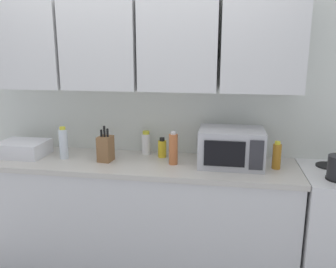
{
  "coord_description": "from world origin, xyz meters",
  "views": [
    {
      "loc": [
        0.68,
        -2.85,
        1.75
      ],
      "look_at": [
        0.23,
        -0.25,
        1.12
      ],
      "focal_mm": 37.47,
      "sensor_mm": 36.0,
      "label": 1
    }
  ],
  "objects_px": {
    "knife_block": "(106,148)",
    "bottle_amber_vinegar": "(277,156)",
    "dish_rack": "(23,148)",
    "bottle_clear_tall": "(63,143)",
    "bottle_white_jar": "(146,143)",
    "bottle_spice_jar": "(173,149)",
    "microwave": "(231,147)",
    "bottle_yellow_mustard": "(162,148)"
  },
  "relations": [
    {
      "from": "microwave",
      "to": "bottle_amber_vinegar",
      "type": "xyz_separation_m",
      "value": [
        0.33,
        -0.03,
        -0.04
      ]
    },
    {
      "from": "bottle_white_jar",
      "to": "bottle_amber_vinegar",
      "type": "bearing_deg",
      "value": -11.58
    },
    {
      "from": "bottle_spice_jar",
      "to": "knife_block",
      "type": "bearing_deg",
      "value": -178.67
    },
    {
      "from": "microwave",
      "to": "bottle_amber_vinegar",
      "type": "height_order",
      "value": "microwave"
    },
    {
      "from": "knife_block",
      "to": "bottle_clear_tall",
      "type": "distance_m",
      "value": 0.36
    },
    {
      "from": "dish_rack",
      "to": "bottle_white_jar",
      "type": "bearing_deg",
      "value": 12.4
    },
    {
      "from": "bottle_yellow_mustard",
      "to": "bottle_spice_jar",
      "type": "relative_size",
      "value": 0.63
    },
    {
      "from": "dish_rack",
      "to": "knife_block",
      "type": "bearing_deg",
      "value": -2.19
    },
    {
      "from": "bottle_clear_tall",
      "to": "bottle_spice_jar",
      "type": "bearing_deg",
      "value": 0.17
    },
    {
      "from": "bottle_yellow_mustard",
      "to": "knife_block",
      "type": "bearing_deg",
      "value": -156.84
    },
    {
      "from": "microwave",
      "to": "dish_rack",
      "type": "bearing_deg",
      "value": -178.82
    },
    {
      "from": "dish_rack",
      "to": "bottle_yellow_mustard",
      "type": "xyz_separation_m",
      "value": [
        1.15,
        0.15,
        0.01
      ]
    },
    {
      "from": "dish_rack",
      "to": "bottle_yellow_mustard",
      "type": "height_order",
      "value": "bottle_yellow_mustard"
    },
    {
      "from": "dish_rack",
      "to": "bottle_amber_vinegar",
      "type": "xyz_separation_m",
      "value": [
        2.03,
        0.01,
        0.04
      ]
    },
    {
      "from": "dish_rack",
      "to": "bottle_spice_jar",
      "type": "height_order",
      "value": "bottle_spice_jar"
    },
    {
      "from": "bottle_white_jar",
      "to": "bottle_spice_jar",
      "type": "height_order",
      "value": "bottle_spice_jar"
    },
    {
      "from": "dish_rack",
      "to": "knife_block",
      "type": "height_order",
      "value": "knife_block"
    },
    {
      "from": "dish_rack",
      "to": "bottle_yellow_mustard",
      "type": "relative_size",
      "value": 2.33
    },
    {
      "from": "bottle_yellow_mustard",
      "to": "bottle_amber_vinegar",
      "type": "bearing_deg",
      "value": -9.26
    },
    {
      "from": "bottle_spice_jar",
      "to": "bottle_yellow_mustard",
      "type": "bearing_deg",
      "value": 125.24
    },
    {
      "from": "bottle_yellow_mustard",
      "to": "bottle_clear_tall",
      "type": "xyz_separation_m",
      "value": [
        -0.77,
        -0.17,
        0.05
      ]
    },
    {
      "from": "microwave",
      "to": "bottle_white_jar",
      "type": "height_order",
      "value": "microwave"
    },
    {
      "from": "microwave",
      "to": "bottle_spice_jar",
      "type": "relative_size",
      "value": 1.86
    },
    {
      "from": "bottle_white_jar",
      "to": "bottle_clear_tall",
      "type": "distance_m",
      "value": 0.67
    },
    {
      "from": "dish_rack",
      "to": "bottle_spice_jar",
      "type": "bearing_deg",
      "value": -0.7
    },
    {
      "from": "bottle_amber_vinegar",
      "to": "bottle_clear_tall",
      "type": "bearing_deg",
      "value": -179.13
    },
    {
      "from": "dish_rack",
      "to": "bottle_clear_tall",
      "type": "bearing_deg",
      "value": -2.77
    },
    {
      "from": "knife_block",
      "to": "bottle_amber_vinegar",
      "type": "distance_m",
      "value": 1.3
    },
    {
      "from": "dish_rack",
      "to": "bottle_amber_vinegar",
      "type": "bearing_deg",
      "value": 0.21
    },
    {
      "from": "bottle_amber_vinegar",
      "to": "bottle_clear_tall",
      "type": "height_order",
      "value": "bottle_clear_tall"
    },
    {
      "from": "bottle_white_jar",
      "to": "bottle_amber_vinegar",
      "type": "distance_m",
      "value": 1.05
    },
    {
      "from": "knife_block",
      "to": "microwave",
      "type": "bearing_deg",
      "value": 3.71
    },
    {
      "from": "bottle_amber_vinegar",
      "to": "bottle_spice_jar",
      "type": "relative_size",
      "value": 0.8
    },
    {
      "from": "bottle_white_jar",
      "to": "bottle_clear_tall",
      "type": "xyz_separation_m",
      "value": [
        -0.62,
        -0.24,
        0.03
      ]
    },
    {
      "from": "microwave",
      "to": "bottle_clear_tall",
      "type": "bearing_deg",
      "value": -177.71
    },
    {
      "from": "bottle_yellow_mustard",
      "to": "bottle_clear_tall",
      "type": "distance_m",
      "value": 0.79
    },
    {
      "from": "knife_block",
      "to": "bottle_yellow_mustard",
      "type": "height_order",
      "value": "knife_block"
    },
    {
      "from": "bottle_amber_vinegar",
      "to": "bottle_spice_jar",
      "type": "height_order",
      "value": "bottle_spice_jar"
    },
    {
      "from": "dish_rack",
      "to": "bottle_clear_tall",
      "type": "relative_size",
      "value": 1.46
    },
    {
      "from": "bottle_clear_tall",
      "to": "bottle_white_jar",
      "type": "bearing_deg",
      "value": 20.77
    },
    {
      "from": "microwave",
      "to": "dish_rack",
      "type": "distance_m",
      "value": 1.7
    },
    {
      "from": "bottle_yellow_mustard",
      "to": "bottle_clear_tall",
      "type": "height_order",
      "value": "bottle_clear_tall"
    }
  ]
}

